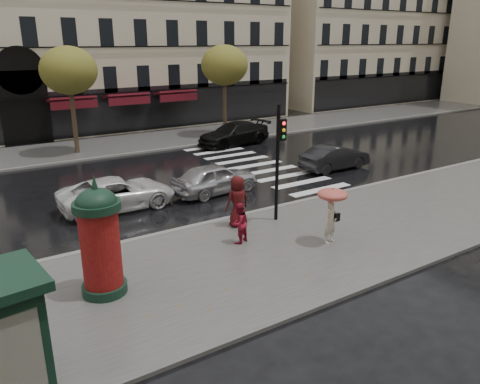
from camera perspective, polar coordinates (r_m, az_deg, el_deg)
ground at (r=16.66m, az=3.68°, el=-6.71°), size 160.00×160.00×0.00m
near_sidewalk at (r=16.27m, az=4.73°, el=-7.13°), size 90.00×7.00×0.12m
far_sidewalk at (r=33.13m, az=-16.25°, el=5.33°), size 90.00×6.00×0.12m
near_kerb at (r=18.93m, az=-1.71°, el=-3.32°), size 90.00×0.25×0.14m
far_kerb at (r=30.33m, az=-14.57°, el=4.35°), size 90.00×0.25×0.14m
zebra_crossing at (r=27.33m, az=1.90°, el=3.31°), size 3.60×11.75×0.01m
bldg_far_right at (r=60.39m, az=13.81°, el=21.75°), size 24.00×14.00×22.90m
tree_far_left at (r=30.98m, az=-20.16°, el=13.69°), size 3.40×3.40×6.64m
tree_far_right at (r=35.16m, az=-1.90°, el=15.15°), size 3.40×3.40×6.64m
woman_umbrella at (r=16.52m, az=11.13°, el=-1.75°), size 1.06×1.06×2.04m
woman_red at (r=16.39m, az=-0.14°, el=-3.82°), size 0.86×0.77×1.47m
man_burgundy at (r=17.82m, az=-0.30°, el=-1.13°), size 0.97×0.63×1.98m
morris_column at (r=13.45m, az=-16.72°, el=-5.40°), size 1.30×1.30×3.49m
traffic_light at (r=17.93m, az=4.76°, el=4.87°), size 0.29×0.43×4.58m
car_silver at (r=22.13m, az=-3.06°, el=1.67°), size 4.42×2.14×1.45m
car_darkgrey at (r=26.77m, az=11.51°, el=4.17°), size 4.25×1.55×1.39m
car_white at (r=20.76m, az=-14.70°, el=-0.15°), size 4.96×2.32×1.37m
car_black at (r=32.54m, az=-0.78°, el=7.11°), size 5.54×2.73×1.55m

